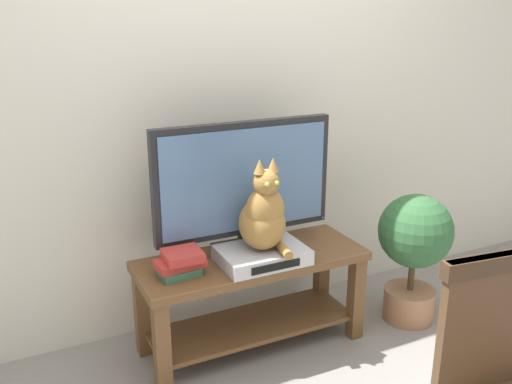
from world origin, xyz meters
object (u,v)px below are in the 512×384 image
media_box (262,255)px  cat (264,216)px  tv (244,183)px  book_stack (181,263)px  potted_plant (414,245)px  tv_stand (252,285)px

media_box → cat: cat is taller
media_box → cat: size_ratio=0.91×
tv → book_stack: bearing=-162.3°
book_stack → potted_plant: 1.32m
potted_plant → tv_stand: bearing=170.7°
tv_stand → media_box: size_ratio=2.75×
cat → book_stack: bearing=172.7°
media_box → book_stack: book_stack is taller
tv → media_box: tv is taller
media_box → cat: bearing=-85.6°
tv_stand → potted_plant: (0.93, -0.15, 0.11)m
cat → potted_plant: size_ratio=0.62×
tv → potted_plant: size_ratio=1.26×
media_box → book_stack: 0.41m
tv_stand → cat: cat is taller
tv → media_box: 0.37m
media_box → tv: bearing=97.1°
cat → tv_stand: bearing=103.2°
tv → media_box: bearing=-82.9°
book_stack → potted_plant: bearing=-5.0°
book_stack → tv: bearing=17.7°
potted_plant → tv: bearing=165.7°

